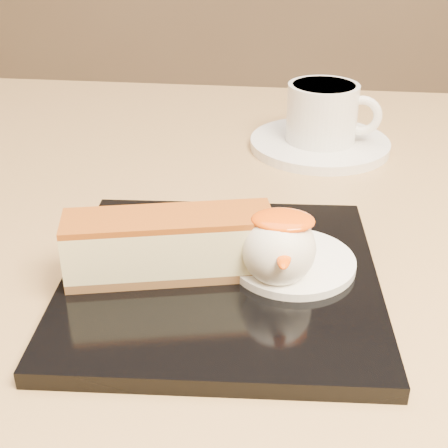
# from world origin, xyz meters

# --- Properties ---
(table) EXTENTS (0.80, 0.80, 0.72)m
(table) POSITION_xyz_m (0.00, 0.00, 0.56)
(table) COLOR black
(table) RESTS_ON ground
(dessert_plate) EXTENTS (0.23, 0.23, 0.01)m
(dessert_plate) POSITION_xyz_m (0.04, -0.10, 0.73)
(dessert_plate) COLOR black
(dessert_plate) RESTS_ON table
(cheesecake) EXTENTS (0.15, 0.07, 0.05)m
(cheesecake) POSITION_xyz_m (0.01, -0.10, 0.75)
(cheesecake) COLOR brown
(cheesecake) RESTS_ON dessert_plate
(cream_smear) EXTENTS (0.09, 0.09, 0.01)m
(cream_smear) POSITION_xyz_m (0.09, -0.08, 0.73)
(cream_smear) COLOR white
(cream_smear) RESTS_ON dessert_plate
(ice_cream_scoop) EXTENTS (0.05, 0.05, 0.05)m
(ice_cream_scoop) POSITION_xyz_m (0.08, -0.10, 0.76)
(ice_cream_scoop) COLOR white
(ice_cream_scoop) RESTS_ON cream_smear
(mango_sauce) EXTENTS (0.04, 0.03, 0.01)m
(mango_sauce) POSITION_xyz_m (0.09, -0.10, 0.78)
(mango_sauce) COLOR #FF5408
(mango_sauce) RESTS_ON ice_cream_scoop
(mint_sprig) EXTENTS (0.03, 0.02, 0.00)m
(mint_sprig) POSITION_xyz_m (0.06, -0.06, 0.74)
(mint_sprig) COLOR green
(mint_sprig) RESTS_ON cream_smear
(saucer) EXTENTS (0.15, 0.15, 0.01)m
(saucer) POSITION_xyz_m (0.12, 0.18, 0.72)
(saucer) COLOR white
(saucer) RESTS_ON table
(coffee_cup) EXTENTS (0.10, 0.07, 0.06)m
(coffee_cup) POSITION_xyz_m (0.12, 0.18, 0.76)
(coffee_cup) COLOR white
(coffee_cup) RESTS_ON saucer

